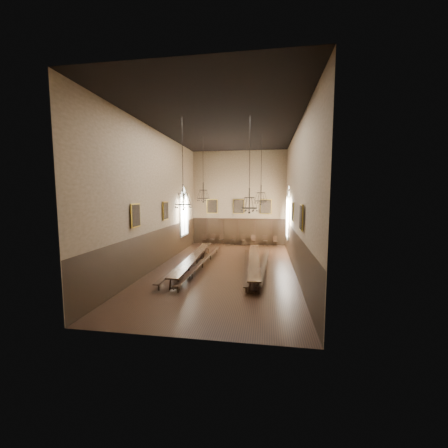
% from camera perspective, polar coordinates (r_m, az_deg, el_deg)
% --- Properties ---
extents(floor, '(9.00, 18.00, 0.02)m').
position_cam_1_polar(floor, '(18.33, 0.15, -9.18)').
color(floor, black).
rests_on(floor, ground).
extents(ceiling, '(9.00, 18.00, 0.02)m').
position_cam_1_polar(ceiling, '(18.17, 0.16, 19.43)').
color(ceiling, black).
rests_on(ceiling, ground).
extents(wall_back, '(9.00, 0.02, 9.00)m').
position_cam_1_polar(wall_back, '(26.63, 3.08, 5.39)').
color(wall_back, '#886F53').
rests_on(wall_back, ground).
extents(wall_front, '(9.00, 0.02, 9.00)m').
position_cam_1_polar(wall_front, '(8.88, -8.63, 3.98)').
color(wall_front, '#886F53').
rests_on(wall_front, ground).
extents(wall_left, '(0.02, 18.00, 9.00)m').
position_cam_1_polar(wall_left, '(18.90, -13.55, 4.96)').
color(wall_left, '#886F53').
rests_on(wall_left, ground).
extents(wall_right, '(0.02, 18.00, 9.00)m').
position_cam_1_polar(wall_right, '(17.58, 14.90, 4.85)').
color(wall_right, '#886F53').
rests_on(wall_right, ground).
extents(wainscot_panelling, '(9.00, 18.00, 2.50)m').
position_cam_1_polar(wainscot_panelling, '(18.04, 0.15, -5.32)').
color(wainscot_panelling, black).
rests_on(wainscot_panelling, floor).
extents(table_left, '(1.11, 9.88, 0.77)m').
position_cam_1_polar(table_left, '(18.52, -6.29, -7.80)').
color(table_left, black).
rests_on(table_left, floor).
extents(table_right, '(1.08, 9.46, 0.74)m').
position_cam_1_polar(table_right, '(17.92, 6.29, -8.33)').
color(table_right, black).
rests_on(table_right, floor).
extents(bench_left_outer, '(0.37, 10.03, 0.45)m').
position_cam_1_polar(bench_left_outer, '(18.70, -7.93, -7.99)').
color(bench_left_outer, black).
rests_on(bench_left_outer, floor).
extents(bench_left_inner, '(0.55, 10.32, 0.46)m').
position_cam_1_polar(bench_left_inner, '(18.40, -4.50, -8.16)').
color(bench_left_inner, black).
rests_on(bench_left_inner, floor).
extents(bench_right_inner, '(0.89, 9.03, 0.41)m').
position_cam_1_polar(bench_right_inner, '(17.89, 4.68, -8.70)').
color(bench_right_inner, black).
rests_on(bench_right_inner, floor).
extents(bench_right_outer, '(0.81, 9.97, 0.45)m').
position_cam_1_polar(bench_right_outer, '(18.25, 8.44, -8.36)').
color(bench_right_outer, black).
rests_on(bench_right_outer, floor).
extents(chair_0, '(0.41, 0.41, 0.89)m').
position_cam_1_polar(chair_0, '(27.12, -4.24, -3.59)').
color(chair_0, black).
rests_on(chair_0, floor).
extents(chair_1, '(0.46, 0.46, 0.99)m').
position_cam_1_polar(chair_1, '(26.98, -2.42, -3.56)').
color(chair_1, black).
rests_on(chair_1, floor).
extents(chair_2, '(0.50, 0.50, 0.98)m').
position_cam_1_polar(chair_2, '(26.80, -0.47, -3.63)').
color(chair_2, black).
rests_on(chair_2, floor).
extents(chair_3, '(0.44, 0.44, 0.96)m').
position_cam_1_polar(chair_3, '(26.66, 1.87, -3.70)').
color(chair_3, black).
rests_on(chair_3, floor).
extents(chair_4, '(0.45, 0.45, 0.98)m').
position_cam_1_polar(chair_4, '(26.55, 3.93, -3.74)').
color(chair_4, black).
rests_on(chair_4, floor).
extents(chair_5, '(0.54, 0.54, 0.99)m').
position_cam_1_polar(chair_5, '(26.47, 6.16, -3.78)').
color(chair_5, black).
rests_on(chair_5, floor).
extents(chair_6, '(0.44, 0.44, 0.94)m').
position_cam_1_polar(chair_6, '(26.46, 8.54, -3.85)').
color(chair_6, black).
rests_on(chair_6, floor).
extents(chair_7, '(0.50, 0.50, 0.91)m').
position_cam_1_polar(chair_7, '(26.46, 10.58, -3.90)').
color(chair_7, black).
rests_on(chair_7, floor).
extents(chandelier_back_left, '(0.92, 0.92, 4.60)m').
position_cam_1_polar(chandelier_back_left, '(20.03, -4.33, 6.16)').
color(chandelier_back_left, black).
rests_on(chandelier_back_left, ceiling).
extents(chandelier_back_right, '(0.92, 0.92, 4.79)m').
position_cam_1_polar(chandelier_back_right, '(19.88, 7.68, 5.61)').
color(chandelier_back_right, black).
rests_on(chandelier_back_right, ceiling).
extents(chandelier_front_left, '(0.92, 0.92, 4.89)m').
position_cam_1_polar(chandelier_front_left, '(15.43, -8.49, 5.13)').
color(chandelier_front_left, black).
rests_on(chandelier_front_left, ceiling).
extents(chandelier_front_right, '(0.89, 0.89, 5.06)m').
position_cam_1_polar(chandelier_front_right, '(15.09, 5.28, 4.53)').
color(chandelier_front_right, black).
rests_on(chandelier_front_right, ceiling).
extents(portrait_back_0, '(1.10, 0.12, 1.40)m').
position_cam_1_polar(portrait_back_0, '(26.90, -2.49, 3.70)').
color(portrait_back_0, gold).
rests_on(portrait_back_0, wall_back).
extents(portrait_back_1, '(1.10, 0.12, 1.40)m').
position_cam_1_polar(portrait_back_1, '(26.52, 3.04, 3.66)').
color(portrait_back_1, gold).
rests_on(portrait_back_1, wall_back).
extents(portrait_back_2, '(1.10, 0.12, 1.40)m').
position_cam_1_polar(portrait_back_2, '(26.38, 8.68, 3.59)').
color(portrait_back_2, gold).
rests_on(portrait_back_2, wall_back).
extents(portrait_left_0, '(0.12, 1.00, 1.30)m').
position_cam_1_polar(portrait_left_0, '(19.81, -12.05, 2.72)').
color(portrait_left_0, gold).
rests_on(portrait_left_0, wall_left).
extents(portrait_left_1, '(0.12, 1.00, 1.30)m').
position_cam_1_polar(portrait_left_1, '(15.69, -17.89, 1.71)').
color(portrait_left_1, gold).
rests_on(portrait_left_1, wall_left).
extents(portrait_right_0, '(0.12, 1.00, 1.30)m').
position_cam_1_polar(portrait_right_0, '(18.59, 14.11, 2.46)').
color(portrait_right_0, gold).
rests_on(portrait_right_0, wall_right).
extents(portrait_right_1, '(0.12, 1.00, 1.30)m').
position_cam_1_polar(portrait_right_1, '(14.13, 15.77, 1.33)').
color(portrait_right_1, gold).
rests_on(portrait_right_1, wall_right).
extents(window_right, '(0.20, 2.20, 4.60)m').
position_cam_1_polar(window_right, '(23.09, 13.19, 2.41)').
color(window_right, white).
rests_on(window_right, wall_right).
extents(window_left, '(0.20, 2.20, 4.60)m').
position_cam_1_polar(window_left, '(24.09, -8.34, 2.65)').
color(window_left, white).
rests_on(window_left, wall_left).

